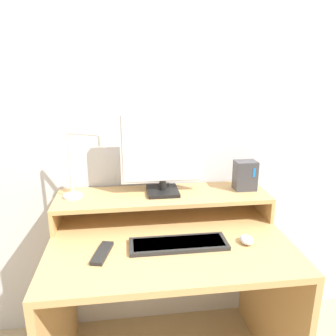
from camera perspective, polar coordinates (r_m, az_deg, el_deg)
wall_back at (r=1.79m, az=-1.62°, el=8.32°), size 6.00×0.05×2.50m
desk at (r=1.68m, az=0.13°, el=-19.07°), size 1.09×0.75×0.76m
monitor_shelf at (r=1.71m, az=-0.87°, el=-5.17°), size 1.09×0.30×0.13m
monitor at (r=1.65m, az=-0.88°, el=2.69°), size 0.42×0.17×0.42m
desk_lamp at (r=1.64m, az=-14.72°, el=-0.01°), size 0.23×0.14×0.33m
router_dock at (r=1.78m, az=13.28°, el=-1.25°), size 0.11×0.09×0.16m
keyboard at (r=1.49m, az=1.86°, el=-13.04°), size 0.43×0.14×0.02m
mouse at (r=1.54m, az=13.52°, el=-12.05°), size 0.06×0.08×0.03m
remote_control at (r=1.45m, az=-11.38°, el=-14.30°), size 0.09×0.18×0.02m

